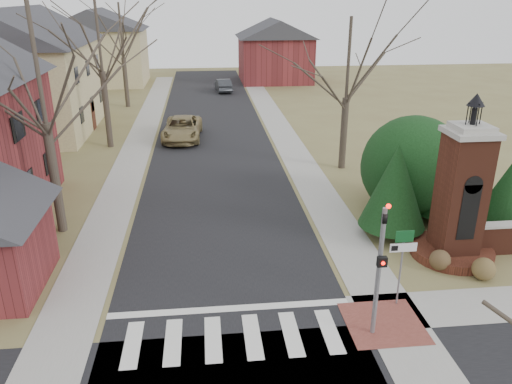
{
  "coord_description": "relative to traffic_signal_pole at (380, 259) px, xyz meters",
  "views": [
    {
      "loc": [
        -0.62,
        -11.62,
        9.75
      ],
      "look_at": [
        1.27,
        6.0,
        2.66
      ],
      "focal_mm": 35.0,
      "sensor_mm": 36.0,
      "label": 1
    }
  ],
  "objects": [
    {
      "name": "ground",
      "position": [
        -4.3,
        -0.57,
        -2.59
      ],
      "size": [
        120.0,
        120.0,
        0.0
      ],
      "primitive_type": "plane",
      "color": "brown",
      "rests_on": "ground"
    },
    {
      "name": "main_street",
      "position": [
        -4.3,
        21.43,
        -2.58
      ],
      "size": [
        8.0,
        70.0,
        0.01
      ],
      "primitive_type": "cube",
      "color": "black",
      "rests_on": "ground"
    },
    {
      "name": "crosswalk_zone",
      "position": [
        -4.3,
        0.23,
        -2.58
      ],
      "size": [
        8.0,
        2.2,
        0.02
      ],
      "primitive_type": "cube",
      "color": "silver",
      "rests_on": "ground"
    },
    {
      "name": "stop_bar",
      "position": [
        -4.3,
        1.73,
        -2.58
      ],
      "size": [
        8.0,
        0.35,
        0.02
      ],
      "primitive_type": "cube",
      "color": "silver",
      "rests_on": "ground"
    },
    {
      "name": "sidewalk_right_main",
      "position": [
        0.9,
        21.43,
        -2.58
      ],
      "size": [
        2.0,
        60.0,
        0.02
      ],
      "primitive_type": "cube",
      "color": "gray",
      "rests_on": "ground"
    },
    {
      "name": "sidewalk_left",
      "position": [
        -9.5,
        21.43,
        -2.58
      ],
      "size": [
        2.0,
        60.0,
        0.02
      ],
      "primitive_type": "cube",
      "color": "gray",
      "rests_on": "ground"
    },
    {
      "name": "curb_apron",
      "position": [
        0.5,
        0.43,
        -2.57
      ],
      "size": [
        2.4,
        2.4,
        0.02
      ],
      "primitive_type": "cube",
      "color": "brown",
      "rests_on": "ground"
    },
    {
      "name": "traffic_signal_pole",
      "position": [
        0.0,
        0.0,
        0.0
      ],
      "size": [
        0.28,
        0.41,
        4.5
      ],
      "color": "slate",
      "rests_on": "ground"
    },
    {
      "name": "sign_post",
      "position": [
        1.29,
        1.41,
        -0.64
      ],
      "size": [
        0.9,
        0.07,
        2.75
      ],
      "color": "slate",
      "rests_on": "ground"
    },
    {
      "name": "brick_gate_monument",
      "position": [
        4.7,
        4.42,
        -0.42
      ],
      "size": [
        3.2,
        3.2,
        6.47
      ],
      "color": "#572719",
      "rests_on": "ground"
    },
    {
      "name": "house_stucco_left",
      "position": [
        -17.8,
        26.42,
        2.01
      ],
      "size": [
        9.8,
        12.8,
        9.28
      ],
      "color": "beige",
      "rests_on": "ground"
    },
    {
      "name": "house_distant_left",
      "position": [
        -16.31,
        47.42,
        1.66
      ],
      "size": [
        10.8,
        8.8,
        8.53
      ],
      "color": "beige",
      "rests_on": "ground"
    },
    {
      "name": "house_distant_right",
      "position": [
        3.69,
        47.42,
        1.06
      ],
      "size": [
        8.8,
        8.8,
        7.3
      ],
      "color": "maroon",
      "rests_on": "ground"
    },
    {
      "name": "evergreen_near",
      "position": [
        2.9,
        6.43,
        -0.29
      ],
      "size": [
        2.8,
        2.8,
        4.1
      ],
      "color": "#473D33",
      "rests_on": "ground"
    },
    {
      "name": "evergreen_mid",
      "position": [
        6.2,
        7.63,
        0.01
      ],
      "size": [
        3.4,
        3.4,
        4.7
      ],
      "color": "#473D33",
      "rests_on": "ground"
    },
    {
      "name": "evergreen_far",
      "position": [
        8.2,
        6.63,
        -0.69
      ],
      "size": [
        2.4,
        2.4,
        3.3
      ],
      "color": "#473D33",
      "rests_on": "ground"
    },
    {
      "name": "evergreen_mass",
      "position": [
        4.7,
        8.93,
        -0.19
      ],
      "size": [
        4.8,
        4.8,
        4.8
      ],
      "primitive_type": "sphere",
      "color": "black",
      "rests_on": "ground"
    },
    {
      "name": "bare_tree_0",
      "position": [
        -11.3,
        8.43,
        5.11
      ],
      "size": [
        8.05,
        8.05,
        11.15
      ],
      "color": "#473D33",
      "rests_on": "ground"
    },
    {
      "name": "bare_tree_1",
      "position": [
        -11.3,
        21.43,
        5.44
      ],
      "size": [
        8.4,
        8.4,
        11.64
      ],
      "color": "#473D33",
      "rests_on": "ground"
    },
    {
      "name": "bare_tree_2",
      "position": [
        -11.8,
        34.43,
        4.44
      ],
      "size": [
        7.35,
        7.35,
        10.19
      ],
      "color": "#473D33",
      "rests_on": "ground"
    },
    {
      "name": "bare_tree_3",
      "position": [
        3.2,
        15.43,
        4.1
      ],
      "size": [
        7.0,
        7.0,
        9.7
      ],
      "color": "#473D33",
      "rests_on": "ground"
    },
    {
      "name": "pickup_truck",
      "position": [
        -6.46,
        22.82,
        -1.81
      ],
      "size": [
        2.9,
        5.73,
        1.55
      ],
      "primitive_type": "imported",
      "rotation": [
        0.0,
        0.0,
        -0.06
      ],
      "color": "olive",
      "rests_on": "ground"
    },
    {
      "name": "distant_car",
      "position": [
        -2.7,
        41.05,
        -1.92
      ],
      "size": [
        1.77,
        4.17,
        1.34
      ],
      "primitive_type": "imported",
      "rotation": [
        0.0,
        0.0,
        3.23
      ],
      "color": "#303337",
      "rests_on": "ground"
    },
    {
      "name": "dry_shrub_left",
      "position": [
        3.74,
        3.45,
        -2.19
      ],
      "size": [
        0.79,
        0.79,
        0.79
      ],
      "primitive_type": "sphere",
      "color": "brown",
      "rests_on": "ground"
    },
    {
      "name": "dry_shrub_right",
      "position": [
        5.0,
        2.61,
        -2.17
      ],
      "size": [
        0.84,
        0.84,
        0.84
      ],
      "primitive_type": "sphere",
      "color": "brown",
      "rests_on": "ground"
    }
  ]
}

